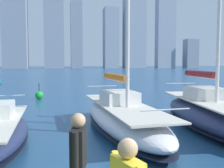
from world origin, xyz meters
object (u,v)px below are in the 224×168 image
object	(u,v)px
sailboat_orange	(122,116)
person_black_shirt	(78,156)
channel_buoy	(39,95)
sailboat_maroon	(209,113)

from	to	relation	value
sailboat_orange	person_black_shirt	distance (m)	7.79
sailboat_orange	person_black_shirt	xyz separation A→B (m)	(2.38, 7.36, 0.94)
sailboat_orange	channel_buoy	xyz separation A→B (m)	(4.62, -11.69, -0.34)
sailboat_maroon	channel_buoy	bearing A→B (deg)	-53.80
person_black_shirt	channel_buoy	xyz separation A→B (m)	(2.25, -19.05, -1.27)
channel_buoy	sailboat_maroon	bearing A→B (deg)	126.20
person_black_shirt	sailboat_orange	bearing A→B (deg)	-107.89
sailboat_orange	channel_buoy	world-z (taller)	sailboat_orange
sailboat_maroon	person_black_shirt	xyz separation A→B (m)	(6.49, 7.11, 0.87)
sailboat_orange	channel_buoy	bearing A→B (deg)	-68.42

